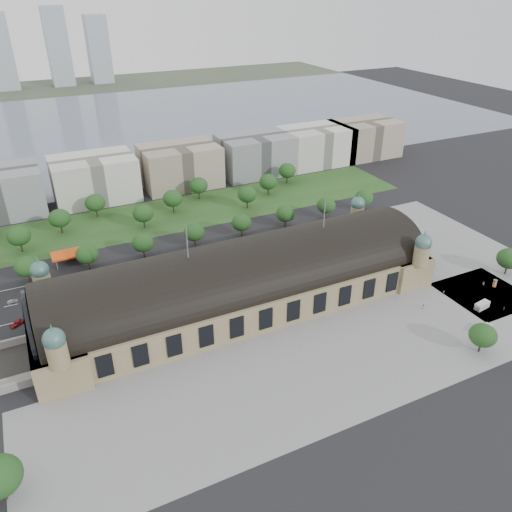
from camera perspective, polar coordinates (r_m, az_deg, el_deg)
name	(u,v)px	position (r m, az deg, el deg)	size (l,w,h in m)	color
ground	(242,304)	(192.62, -1.61, -5.56)	(900.00, 900.00, 0.00)	black
station	(242,282)	(186.99, -1.65, -2.96)	(150.00, 48.40, 44.30)	#96845D
plaza_south	(327,367)	(166.34, 8.08, -12.40)	(190.00, 48.00, 0.12)	gray
plaza_east	(444,249)	(246.95, 20.70, 0.73)	(56.00, 100.00, 0.12)	gray
road_slab	(163,271)	(217.69, -10.59, -1.66)	(260.00, 26.00, 0.10)	black
grass_belt	(142,220)	(266.49, -12.94, 4.03)	(300.00, 45.00, 0.10)	#23481D
petrol_station	(70,254)	(235.84, -20.45, 0.24)	(14.00, 13.00, 5.05)	#E9480D
lake	(98,126)	(460.79, -17.65, 13.98)	(700.00, 320.00, 0.08)	slate
far_shore	(66,87)	(655.38, -20.91, 17.63)	(700.00, 120.00, 0.14)	#44513D
far_tower_left	(1,52)	(656.67, -27.13, 20.05)	(24.00, 24.00, 80.00)	#9EA8B2
far_tower_mid	(58,47)	(659.55, -21.72, 21.34)	(24.00, 24.00, 85.00)	#9EA8B2
far_tower_right	(98,49)	(665.98, -17.56, 21.60)	(24.00, 24.00, 75.00)	#9EA8B2
office_3	(95,178)	(296.51, -17.97, 8.43)	(45.00, 32.00, 24.00)	silver
office_4	(180,166)	(306.37, -8.68, 10.17)	(45.00, 32.00, 24.00)	tan
office_5	(255,155)	(323.74, -0.09, 11.52)	(45.00, 32.00, 24.00)	gray
office_6	(315,146)	(344.86, 6.81, 12.42)	(45.00, 32.00, 24.00)	silver
office_7	(364,138)	(367.26, 12.25, 13.01)	(45.00, 32.00, 24.00)	tan
tree_row_2	(26,267)	(222.76, -24.77, -1.10)	(9.60, 9.60, 11.52)	#2D2116
tree_row_3	(87,254)	(223.24, -18.74, 0.20)	(9.60, 9.60, 11.52)	#2D2116
tree_row_4	(143,243)	(226.27, -12.80, 1.49)	(9.60, 9.60, 11.52)	#2D2116
tree_row_5	(194,232)	(231.77, -7.08, 2.71)	(9.60, 9.60, 11.52)	#2D2116
tree_row_6	(242,223)	(239.55, -1.67, 3.84)	(9.60, 9.60, 11.52)	#2D2116
tree_row_7	(285,214)	(249.41, 3.38, 4.86)	(9.60, 9.60, 11.52)	#2D2116
tree_row_8	(326,205)	(261.11, 8.02, 5.76)	(9.60, 9.60, 11.52)	#2D2116
tree_row_9	(364,198)	(274.41, 12.24, 6.55)	(9.60, 9.60, 11.52)	#2D2116
tree_belt_3	(19,236)	(249.59, -25.48, 2.10)	(10.40, 10.40, 12.48)	#2D2116
tree_belt_4	(60,218)	(260.66, -21.54, 4.04)	(10.40, 10.40, 12.48)	#2D2116
tree_belt_5	(95,203)	(273.14, -17.92, 5.81)	(10.40, 10.40, 12.48)	#2D2116
tree_belt_6	(143,213)	(254.10, -12.79, 4.78)	(10.40, 10.40, 12.48)	#2D2116
tree_belt_7	(173,199)	(269.04, -9.51, 6.50)	(10.40, 10.40, 12.48)	#2D2116
tree_belt_8	(199,185)	(284.97, -6.58, 8.01)	(10.40, 10.40, 12.48)	#2D2116
tree_belt_9	(247,194)	(270.80, -1.02, 7.06)	(10.40, 10.40, 12.48)	#2D2116
tree_belt_10	(268,182)	(288.65, 1.42, 8.47)	(10.40, 10.40, 12.48)	#2D2116
tree_belt_11	(287,171)	(307.10, 3.59, 9.71)	(10.40, 10.40, 12.48)	#2D2116
tree_plaza_ne	(509,259)	(233.40, 26.95, -0.26)	(10.00, 10.00, 11.69)	#2D2116
tree_plaza_s	(483,335)	(182.19, 24.51, -8.25)	(9.00, 9.00, 10.64)	#2D2116
traffic_car_1	(13,301)	(214.82, -26.05, -4.68)	(1.35, 3.87, 1.28)	gray
traffic_car_2	(31,314)	(203.91, -24.31, -6.10)	(2.29, 4.97, 1.38)	black
traffic_car_4	(222,259)	(221.68, -3.96, -0.36)	(1.87, 4.65, 1.58)	#1B1C4C
traffic_car_5	(298,232)	(246.65, 4.79, 2.79)	(1.46, 4.20, 1.38)	#585C60
traffic_car_6	(359,231)	(251.53, 11.74, 2.83)	(2.73, 5.93, 1.65)	silver
parked_car_0	(44,314)	(201.68, -23.02, -6.17)	(1.69, 4.84, 1.60)	black
parked_car_1	(17,324)	(201.00, -25.67, -6.97)	(2.36, 5.12, 1.42)	maroon
parked_car_2	(112,298)	(202.65, -16.15, -4.67)	(2.09, 5.15, 1.49)	#182744
parked_car_3	(71,313)	(198.94, -20.40, -6.16)	(1.60, 3.97, 1.35)	slate
parked_car_4	(93,306)	(200.14, -18.14, -5.49)	(1.47, 4.20, 1.38)	silver
parked_car_5	(115,298)	(202.82, -15.80, -4.60)	(2.30, 4.99, 1.39)	#96999F
parked_car_6	(177,283)	(206.96, -9.05, -3.04)	(1.91, 4.71, 1.37)	black
bus_west	(198,272)	(210.93, -6.64, -1.85)	(2.93, 12.53, 3.49)	#AD381B
bus_mid	(242,256)	(221.63, -1.58, 0.02)	(3.15, 13.46, 3.75)	beige
bus_east	(274,249)	(227.99, 2.09, 0.81)	(2.68, 11.46, 3.19)	silver
van_east	(481,306)	(207.82, 24.37, -5.22)	(6.54, 3.36, 2.71)	silver
van_south	(485,330)	(194.88, 24.73, -7.74)	(6.44, 4.43, 2.59)	#BDBDBF
advertising_column	(495,283)	(224.35, 25.63, -2.82)	(1.65, 1.65, 3.14)	#B72D4E
pedestrian_0	(423,307)	(199.85, 18.55, -5.53)	(0.94, 0.54, 1.93)	gray
pedestrian_1	(504,309)	(210.61, 26.48, -5.40)	(0.65, 0.42, 1.77)	gray
pedestrian_2	(444,292)	(211.66, 20.65, -3.86)	(0.92, 0.53, 1.90)	gray
pedestrian_4	(495,338)	(193.20, 25.61, -8.41)	(1.22, 0.53, 1.88)	gray
pedestrian_5	(484,283)	(224.03, 24.58, -2.85)	(0.83, 0.47, 1.69)	gray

